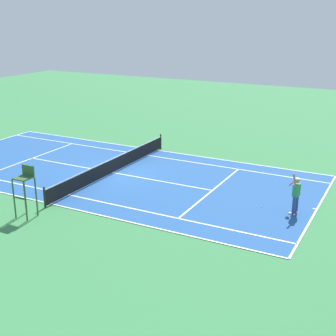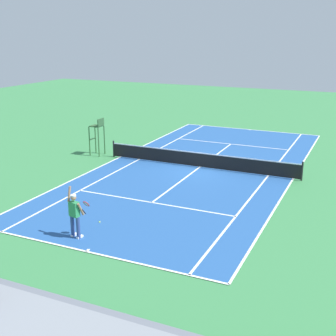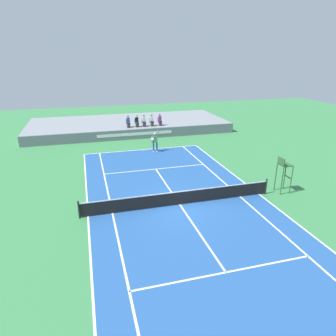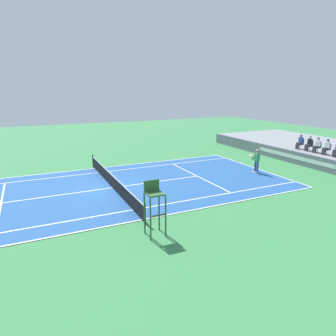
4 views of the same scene
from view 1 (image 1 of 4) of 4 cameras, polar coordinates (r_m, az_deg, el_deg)
ground_plane at (r=28.25m, az=-6.66°, el=-0.61°), size 80.00×80.00×0.00m
court at (r=28.24m, az=-6.66°, el=-0.59°), size 11.08×23.88×0.03m
net at (r=28.09m, az=-6.70°, el=0.40°), size 11.98×0.10×1.07m
tennis_player at (r=22.83m, az=15.27°, el=-3.13°), size 0.82×0.62×2.08m
tennis_ball at (r=23.57m, az=11.27°, el=-4.65°), size 0.07×0.07×0.07m
umpire_chair at (r=22.58m, az=-16.98°, el=-2.01°), size 0.77×0.77×2.44m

